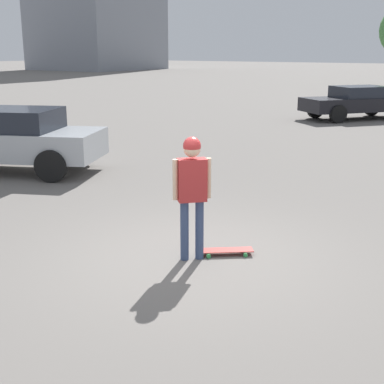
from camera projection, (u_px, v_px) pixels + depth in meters
name	position (u px, v px, depth m)	size (l,w,h in m)	color
ground_plane	(192.00, 259.00, 7.47)	(220.00, 220.00, 0.00)	slate
person	(192.00, 183.00, 7.19)	(0.41, 0.41, 1.72)	#38476B
skateboard	(226.00, 251.00, 7.61)	(0.73, 0.64, 0.07)	#A5332D
car_parked_near	(15.00, 139.00, 12.62)	(4.41, 3.29, 1.50)	#ADB2B7
car_parked_far	(357.00, 102.00, 22.22)	(4.16, 4.65, 1.36)	black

